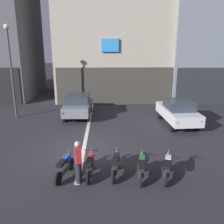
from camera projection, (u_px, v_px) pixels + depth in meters
ground_plane at (83, 150)px, 11.70m from camera, size 120.00×120.00×0.00m
lane_centre_line at (90, 116)px, 17.47m from camera, size 0.20×18.00×0.01m
building_mid_block at (113, 23)px, 23.15m from camera, size 10.34×8.92×14.17m
building_far_right at (215, 44)px, 24.01m from camera, size 10.77×9.71×10.28m
car_grey_crossing_near at (78, 105)px, 17.10m from camera, size 1.86×4.14×1.64m
car_white_parked_kerbside at (178, 111)px, 15.34m from camera, size 1.99×4.19×1.64m
street_lamp at (10, 62)px, 15.97m from camera, size 0.36×0.36×6.35m
motorcycle_blue_row_leftmost at (65, 166)px, 9.25m from camera, size 0.62×1.63×0.98m
motorcycle_red_row_left_mid at (90, 165)px, 9.32m from camera, size 0.55×1.67×0.98m
motorcycle_black_row_centre at (116, 165)px, 9.37m from camera, size 0.55×1.66×0.98m
motorcycle_green_row_right_mid at (142, 167)px, 9.17m from camera, size 0.55×1.66×0.98m
motorcycle_white_row_rightmost at (167, 167)px, 9.17m from camera, size 0.67×1.61×0.98m
person_by_motorcycles at (78, 162)px, 8.76m from camera, size 0.30×0.40×1.67m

